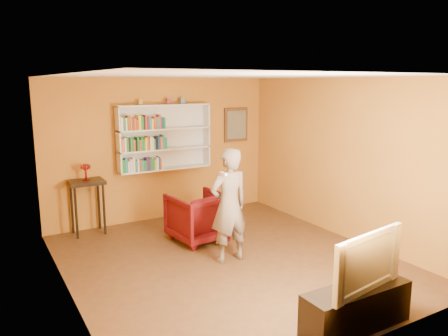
{
  "coord_description": "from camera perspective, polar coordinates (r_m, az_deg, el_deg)",
  "views": [
    {
      "loc": [
        -3.13,
        -5.26,
        2.61
      ],
      "look_at": [
        0.37,
        0.75,
        1.25
      ],
      "focal_mm": 35.0,
      "sensor_mm": 36.0,
      "label": 1
    }
  ],
  "objects": [
    {
      "name": "ornament_centre",
      "position": [
        8.28,
        -7.28,
        8.62
      ],
      "size": [
        0.07,
        0.07,
        0.1
      ],
      "primitive_type": "cube",
      "color": "maroon",
      "rests_on": "bookshelf"
    },
    {
      "name": "ruby_lustre",
      "position": [
        7.82,
        -17.64,
        -0.08
      ],
      "size": [
        0.18,
        0.18,
        0.29
      ],
      "color": "maroon",
      "rests_on": "console_table"
    },
    {
      "name": "books_row_middle",
      "position": [
        8.11,
        -10.49,
        3.12
      ],
      "size": [
        0.86,
        0.19,
        0.26
      ],
      "color": "orange",
      "rests_on": "bookshelf"
    },
    {
      "name": "framed_painting",
      "position": [
        9.13,
        1.58,
        5.68
      ],
      "size": [
        0.55,
        0.05,
        0.7
      ],
      "color": "#553118",
      "rests_on": "room_shell"
    },
    {
      "name": "books_row_upper",
      "position": [
        8.06,
        -10.6,
        5.78
      ],
      "size": [
        0.84,
        0.19,
        0.27
      ],
      "color": "silver",
      "rests_on": "bookshelf"
    },
    {
      "name": "bookshelf",
      "position": [
        8.35,
        -7.94,
        4.0
      ],
      "size": [
        1.8,
        0.29,
        1.23
      ],
      "color": "silver",
      "rests_on": "room_shell"
    },
    {
      "name": "television",
      "position": [
        4.9,
        17.24,
        -11.34
      ],
      "size": [
        1.12,
        0.32,
        0.64
      ],
      "primitive_type": "imported",
      "rotation": [
        0.0,
        0.0,
        0.16
      ],
      "color": "black",
      "rests_on": "tv_cabinet"
    },
    {
      "name": "books_row_lower",
      "position": [
        8.15,
        -10.78,
        0.4
      ],
      "size": [
        0.74,
        0.19,
        0.26
      ],
      "color": "#1C8234",
      "rests_on": "bookshelf"
    },
    {
      "name": "room_shell",
      "position": [
        6.33,
        0.56,
        -3.49
      ],
      "size": [
        5.3,
        5.8,
        2.88
      ],
      "color": "#4A2E17",
      "rests_on": "ground"
    },
    {
      "name": "tv_cabinet",
      "position": [
        5.13,
        16.87,
        -17.05
      ],
      "size": [
        1.29,
        0.39,
        0.46
      ],
      "primitive_type": "cube",
      "color": "black",
      "rests_on": "ground"
    },
    {
      "name": "armchair",
      "position": [
        7.35,
        -3.35,
        -6.37
      ],
      "size": [
        0.96,
        0.98,
        0.81
      ],
      "primitive_type": "imported",
      "rotation": [
        0.0,
        0.0,
        3.26
      ],
      "color": "#46050C",
      "rests_on": "ground"
    },
    {
      "name": "game_remote",
      "position": [
        5.89,
        -0.1,
        -0.73
      ],
      "size": [
        0.04,
        0.15,
        0.04
      ],
      "primitive_type": "cube",
      "color": "white",
      "rests_on": "person"
    },
    {
      "name": "ornament_left",
      "position": [
        8.08,
        -10.89,
        8.42
      ],
      "size": [
        0.07,
        0.07,
        0.09
      ],
      "primitive_type": "cube",
      "color": "#9E932D",
      "rests_on": "bookshelf"
    },
    {
      "name": "person",
      "position": [
        6.38,
        0.66,
        -4.93
      ],
      "size": [
        0.63,
        0.42,
        1.7
      ],
      "primitive_type": "imported",
      "rotation": [
        0.0,
        0.0,
        3.16
      ],
      "color": "#706052",
      "rests_on": "ground"
    },
    {
      "name": "ornament_right",
      "position": [
        8.39,
        -5.5,
        8.72
      ],
      "size": [
        0.08,
        0.08,
        0.11
      ],
      "primitive_type": "cube",
      "color": "slate",
      "rests_on": "bookshelf"
    },
    {
      "name": "console_table",
      "position": [
        7.9,
        -17.48,
        -2.72
      ],
      "size": [
        0.59,
        0.45,
        0.96
      ],
      "color": "black",
      "rests_on": "ground"
    }
  ]
}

